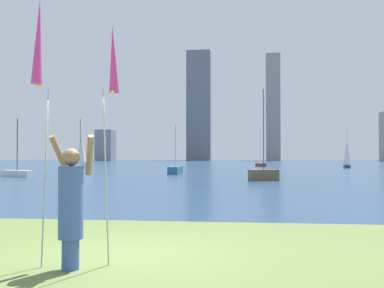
# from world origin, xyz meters

# --- Properties ---
(ground) EXTENTS (120.00, 138.00, 0.12)m
(ground) POSITION_xyz_m (0.00, 50.95, -0.06)
(ground) COLOR #5B7038
(person) EXTENTS (0.72, 0.53, 1.96)m
(person) POSITION_xyz_m (-0.52, -1.11, 0.96)
(person) COLOR #3F59A5
(person) RESTS_ON ground
(kite_flag_left) EXTENTS (0.16, 0.51, 3.97)m
(kite_flag_left) POSITION_xyz_m (-0.99, -1.19, 3.24)
(kite_flag_left) COLOR #B2B2B7
(kite_flag_left) RESTS_ON ground
(kite_flag_right) EXTENTS (0.16, 0.66, 3.68)m
(kite_flag_right) POSITION_xyz_m (-0.05, -0.60, 3.06)
(kite_flag_right) COLOR #B2B2B7
(kite_flag_right) RESTS_ON ground
(sailboat_0) EXTENTS (1.95, 1.18, 5.72)m
(sailboat_0) POSITION_xyz_m (3.10, 21.57, 0.41)
(sailboat_0) COLOR brown
(sailboat_0) RESTS_ON ground
(sailboat_2) EXTENTS (1.40, 2.28, 5.08)m
(sailboat_2) POSITION_xyz_m (3.96, 54.15, 0.28)
(sailboat_2) COLOR maroon
(sailboat_2) RESTS_ON ground
(sailboat_3) EXTENTS (0.87, 3.20, 4.12)m
(sailboat_3) POSITION_xyz_m (-3.86, 30.90, 0.34)
(sailboat_3) COLOR #2D6084
(sailboat_3) RESTS_ON ground
(sailboat_4) EXTENTS (1.00, 1.92, 4.52)m
(sailboat_4) POSITION_xyz_m (13.92, 49.09, 1.67)
(sailboat_4) COLOR #333D51
(sailboat_4) RESTS_ON ground
(sailboat_5) EXTENTS (2.07, 2.35, 5.79)m
(sailboat_5) POSITION_xyz_m (-17.54, 45.85, 1.87)
(sailboat_5) COLOR white
(sailboat_5) RESTS_ON ground
(sailboat_8) EXTENTS (2.64, 1.41, 4.25)m
(sailboat_8) POSITION_xyz_m (-14.50, 24.37, 0.30)
(sailboat_8) COLOR silver
(sailboat_8) RESTS_ON ground
(skyline_tower_0) EXTENTS (4.09, 4.66, 7.54)m
(skyline_tower_0) POSITION_xyz_m (-32.28, 103.10, 3.77)
(skyline_tower_0) COLOR gray
(skyline_tower_0) RESTS_ON ground
(skyline_tower_1) EXTENTS (5.96, 3.73, 27.59)m
(skyline_tower_1) POSITION_xyz_m (-9.73, 108.38, 13.79)
(skyline_tower_1) COLOR slate
(skyline_tower_1) RESTS_ON ground
(skyline_tower_2) EXTENTS (3.35, 4.26, 26.35)m
(skyline_tower_2) POSITION_xyz_m (8.72, 108.64, 13.18)
(skyline_tower_2) COLOR gray
(skyline_tower_2) RESTS_ON ground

